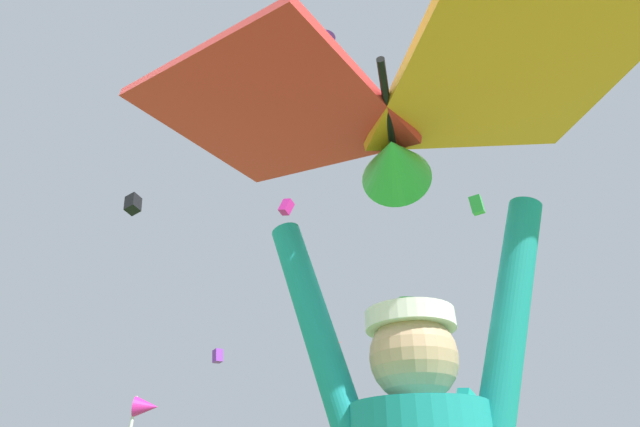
% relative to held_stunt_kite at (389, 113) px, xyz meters
% --- Properties ---
extents(held_stunt_kite, '(1.74, 1.16, 0.40)m').
position_rel_held_stunt_kite_xyz_m(held_stunt_kite, '(0.00, 0.00, 0.00)').
color(held_stunt_kite, black).
extents(distant_kite_teal_high_left, '(1.48, 1.28, 1.54)m').
position_rel_held_stunt_kite_xyz_m(distant_kite_teal_high_left, '(10.94, 27.37, 3.29)').
color(distant_kite_teal_high_left, '#19B2AD').
extents(distant_kite_black_mid_right, '(1.05, 1.10, 1.24)m').
position_rel_held_stunt_kite_xyz_m(distant_kite_black_mid_right, '(-8.38, 21.32, 12.13)').
color(distant_kite_black_mid_right, black).
extents(distant_kite_purple_low_left, '(0.99, 0.95, 1.74)m').
position_rel_held_stunt_kite_xyz_m(distant_kite_purple_low_left, '(1.19, 12.46, 15.53)').
color(distant_kite_purple_low_left, purple).
extents(distant_kite_green_low_right, '(1.22, 1.35, 2.37)m').
position_rel_held_stunt_kite_xyz_m(distant_kite_green_low_right, '(5.21, 17.30, 5.42)').
color(distant_kite_green_low_right, green).
extents(distant_kite_red_far_center, '(1.06, 1.03, 0.46)m').
position_rel_held_stunt_kite_xyz_m(distant_kite_red_far_center, '(3.91, 32.71, 7.95)').
color(distant_kite_red_far_center, red).
extents(distant_kite_purple_overhead_distant, '(0.62, 0.59, 0.70)m').
position_rel_held_stunt_kite_xyz_m(distant_kite_purple_overhead_distant, '(-3.22, 23.21, 4.62)').
color(distant_kite_purple_overhead_distant, purple).
extents(distant_kite_magenta_high_right, '(1.25, 0.99, 1.34)m').
position_rel_held_stunt_kite_xyz_m(distant_kite_magenta_high_right, '(-0.04, 28.15, 16.51)').
color(distant_kite_magenta_high_right, '#DB2393').
extents(distant_kite_green_mid_left, '(0.71, 0.70, 0.79)m').
position_rel_held_stunt_kite_xyz_m(distant_kite_green_mid_left, '(7.47, 14.33, 8.74)').
color(distant_kite_green_mid_left, green).
extents(marker_flag, '(0.30, 0.24, 2.17)m').
position_rel_held_stunt_kite_xyz_m(marker_flag, '(-1.90, 5.16, -0.39)').
color(marker_flag, silver).
rests_on(marker_flag, ground).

